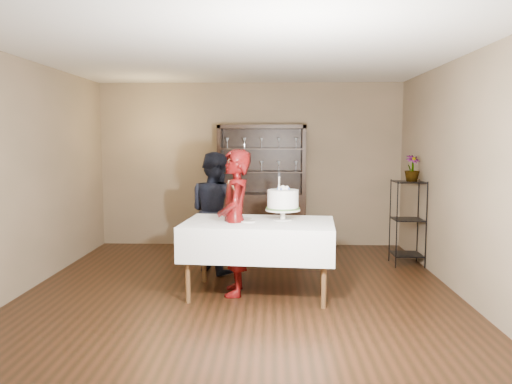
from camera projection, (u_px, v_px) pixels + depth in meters
floor at (241, 288)px, 5.96m from camera, size 5.00×5.00×0.00m
ceiling at (240, 57)px, 5.68m from camera, size 5.00×5.00×0.00m
back_wall at (250, 165)px, 8.31m from camera, size 5.00×0.02×2.70m
wall_left at (30, 175)px, 5.90m from camera, size 0.02×5.00×2.70m
wall_right at (457, 176)px, 5.74m from camera, size 0.02×5.00×2.70m
china_hutch at (262, 208)px, 8.13m from camera, size 1.40×0.48×2.00m
plant_etagere at (408, 219)px, 7.02m from camera, size 0.42×0.42×1.20m
cake_table at (259, 239)px, 5.67m from camera, size 1.76×1.17×0.84m
woman at (235, 222)px, 5.66m from camera, size 0.44×0.63×1.66m
man at (215, 212)px, 6.68m from camera, size 0.98×0.98×1.61m
cake at (283, 201)px, 5.72m from camera, size 0.40×0.40×0.55m
plate_near at (248, 221)px, 5.62m from camera, size 0.21×0.21×0.01m
plate_far at (244, 219)px, 5.77m from camera, size 0.25×0.25×0.01m
potted_plant at (412, 168)px, 6.91m from camera, size 0.27×0.27×0.37m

